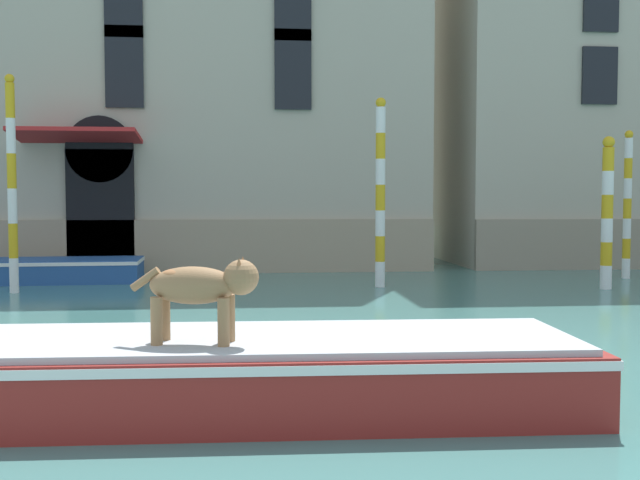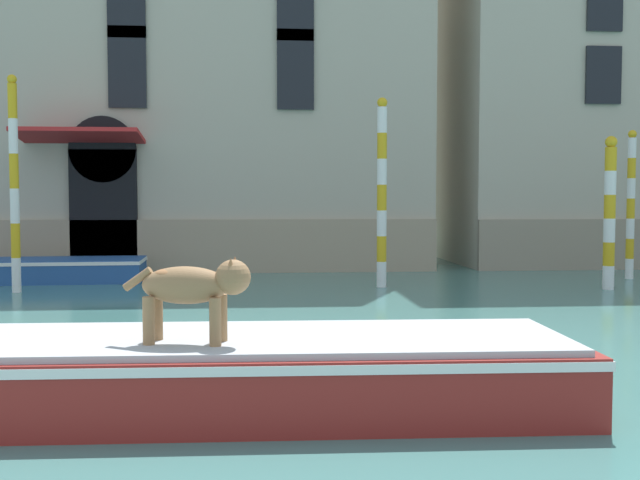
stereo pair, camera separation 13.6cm
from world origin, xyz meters
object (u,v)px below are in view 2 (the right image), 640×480
at_px(boat_foreground, 129,372).
at_px(mooring_pole_3, 631,204).
at_px(boat_moored_near_palazzo, 25,270).
at_px(dog_on_deck, 194,287).
at_px(mooring_pole_0, 382,192).
at_px(mooring_pole_4, 14,183).
at_px(mooring_pole_2, 610,212).

height_order(boat_foreground, mooring_pole_3, mooring_pole_3).
height_order(boat_moored_near_palazzo, mooring_pole_3, mooring_pole_3).
relative_size(dog_on_deck, boat_moored_near_palazzo, 0.21).
bearing_deg(mooring_pole_3, mooring_pole_0, -169.33).
height_order(dog_on_deck, mooring_pole_4, mooring_pole_4).
xyz_separation_m(boat_foreground, mooring_pole_2, (8.62, 8.43, 1.28)).
bearing_deg(dog_on_deck, boat_foreground, 162.96).
bearing_deg(dog_on_deck, mooring_pole_3, 59.25).
bearing_deg(boat_moored_near_palazzo, dog_on_deck, -69.08).
relative_size(mooring_pole_2, mooring_pole_3, 0.91).
bearing_deg(boat_moored_near_palazzo, mooring_pole_0, -14.09).
xyz_separation_m(boat_foreground, mooring_pole_0, (3.88, 9.24, 1.70)).
distance_m(dog_on_deck, mooring_pole_0, 10.15).
height_order(boat_moored_near_palazzo, mooring_pole_2, mooring_pole_2).
bearing_deg(boat_foreground, boat_moored_near_palazzo, 112.54).
xyz_separation_m(boat_moored_near_palazzo, mooring_pole_3, (14.30, -0.53, 1.52)).
distance_m(boat_foreground, dog_on_deck, 1.07).
bearing_deg(mooring_pole_3, mooring_pole_4, -174.12).
distance_m(boat_foreground, mooring_pole_2, 12.12).
distance_m(mooring_pole_0, mooring_pole_2, 4.83).
xyz_separation_m(dog_on_deck, mooring_pole_0, (3.26, 9.57, 0.89)).
height_order(mooring_pole_0, mooring_pole_2, mooring_pole_0).
bearing_deg(boat_foreground, mooring_pole_0, 68.86).
bearing_deg(mooring_pole_4, dog_on_deck, -64.76).
relative_size(dog_on_deck, mooring_pole_0, 0.27).
bearing_deg(dog_on_deck, mooring_pole_0, 81.92).
relative_size(boat_foreground, mooring_pole_0, 2.01).
xyz_separation_m(boat_moored_near_palazzo, mooring_pole_2, (12.80, -2.52, 1.36)).
distance_m(mooring_pole_3, mooring_pole_4, 13.97).
distance_m(mooring_pole_0, mooring_pole_4, 7.65).
relative_size(mooring_pole_2, mooring_pole_4, 0.73).
relative_size(boat_moored_near_palazzo, mooring_pole_3, 1.53).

